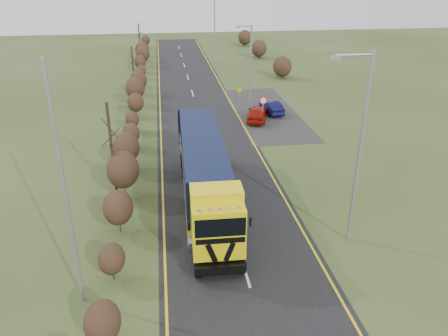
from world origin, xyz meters
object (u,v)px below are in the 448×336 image
object	(u,v)px
speed_sign	(263,105)
lorry	(205,171)
car_red_hatchback	(257,113)
streetlight_near	(358,144)
car_blue_sedan	(271,107)

from	to	relation	value
speed_sign	lorry	bearing A→B (deg)	-115.26
car_red_hatchback	streetlight_near	xyz separation A→B (m)	(0.49, -19.86, 4.63)
lorry	car_blue_sedan	world-z (taller)	lorry
lorry	streetlight_near	size ratio (longest dim) A/B	1.48
lorry	streetlight_near	bearing A→B (deg)	-32.19
car_blue_sedan	streetlight_near	bearing A→B (deg)	77.61
car_blue_sedan	speed_sign	bearing A→B (deg)	54.10
car_blue_sedan	speed_sign	world-z (taller)	speed_sign
car_red_hatchback	speed_sign	distance (m)	1.62
car_blue_sedan	streetlight_near	size ratio (longest dim) A/B	0.38
car_blue_sedan	speed_sign	distance (m)	3.69
car_red_hatchback	speed_sign	bearing A→B (deg)	120.41
lorry	car_red_hatchback	world-z (taller)	lorry
streetlight_near	speed_sign	bearing A→B (deg)	90.64
streetlight_near	car_blue_sedan	bearing A→B (deg)	86.40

